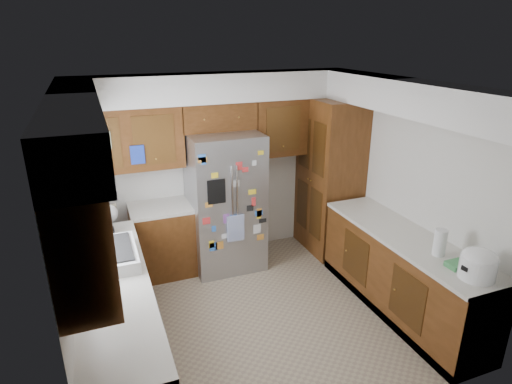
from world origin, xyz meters
TOP-DOWN VIEW (x-y plane):
  - floor at (0.00, 0.00)m, footprint 3.60×3.60m
  - room_shell at (-0.11, 0.36)m, footprint 3.64×3.24m
  - left_counter_run at (-1.36, 0.03)m, footprint 1.36×3.20m
  - right_counter_run at (1.50, -0.47)m, footprint 0.63×2.25m
  - pantry at (1.50, 1.15)m, footprint 0.60×0.90m
  - fridge at (-0.00, 1.20)m, footprint 0.90×0.79m
  - bridge_cabinet at (0.00, 1.43)m, footprint 0.96×0.34m
  - fridge_top_items at (-0.09, 1.42)m, footprint 0.64×0.36m
  - sink_assembly at (-1.50, 0.10)m, footprint 0.52×0.70m
  - left_counter_clutter at (-1.49, 0.85)m, footprint 0.36×0.79m
  - rice_cooker at (1.50, -1.38)m, footprint 0.32×0.31m
  - paper_towel at (1.49, -0.93)m, footprint 0.12×0.12m

SIDE VIEW (x-z plane):
  - floor at x=0.00m, z-range 0.00..0.00m
  - right_counter_run at x=1.50m, z-range -0.04..0.88m
  - left_counter_run at x=-1.36m, z-range -0.03..0.89m
  - fridge at x=0.00m, z-range 0.00..1.80m
  - sink_assembly at x=-1.50m, z-range 0.80..1.17m
  - left_counter_clutter at x=-1.49m, z-range 0.86..1.24m
  - paper_towel at x=1.49m, z-range 0.92..1.19m
  - rice_cooker at x=1.50m, z-range 0.93..1.20m
  - pantry at x=1.50m, z-range 0.00..2.15m
  - room_shell at x=-0.11m, z-range 0.56..3.08m
  - bridge_cabinet at x=0.00m, z-range 1.80..2.15m
  - fridge_top_items at x=-0.09m, z-range 2.14..2.44m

